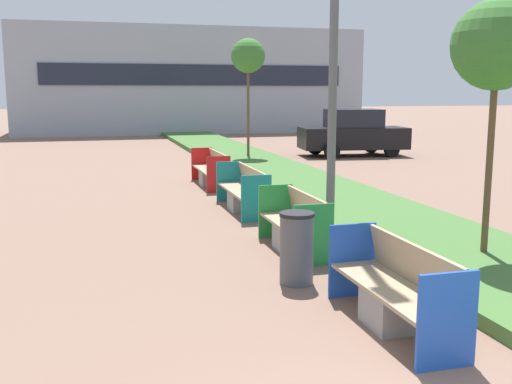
# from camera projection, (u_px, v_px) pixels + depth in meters

# --- Properties ---
(planter_grass_strip) EXTENTS (2.80, 120.00, 0.18)m
(planter_grass_strip) POSITION_uv_depth(u_px,v_px,m) (308.00, 187.00, 15.61)
(planter_grass_strip) COLOR #426B33
(planter_grass_strip) RESTS_ON ground
(building_backdrop) EXTENTS (21.08, 7.15, 6.35)m
(building_backdrop) POSITION_uv_depth(u_px,v_px,m) (188.00, 81.00, 38.42)
(building_backdrop) COLOR #939EAD
(building_backdrop) RESTS_ON ground
(bench_blue_frame) EXTENTS (0.65, 2.14, 0.94)m
(bench_blue_frame) POSITION_uv_depth(u_px,v_px,m) (395.00, 295.00, 6.56)
(bench_blue_frame) COLOR gray
(bench_blue_frame) RESTS_ON ground
(bench_green_frame) EXTENTS (0.65, 1.93, 0.94)m
(bench_green_frame) POSITION_uv_depth(u_px,v_px,m) (295.00, 228.00, 9.76)
(bench_green_frame) COLOR gray
(bench_green_frame) RESTS_ON ground
(bench_teal_frame) EXTENTS (0.65, 2.41, 0.94)m
(bench_teal_frame) POSITION_uv_depth(u_px,v_px,m) (244.00, 193.00, 13.00)
(bench_teal_frame) COLOR gray
(bench_teal_frame) RESTS_ON ground
(bench_red_frame) EXTENTS (0.65, 2.41, 0.94)m
(bench_red_frame) POSITION_uv_depth(u_px,v_px,m) (211.00, 172.00, 16.42)
(bench_red_frame) COLOR gray
(bench_red_frame) RESTS_ON ground
(litter_bin) EXTENTS (0.47, 0.47, 0.98)m
(litter_bin) POSITION_uv_depth(u_px,v_px,m) (297.00, 248.00, 8.04)
(litter_bin) COLOR #4C4F51
(litter_bin) RESTS_ON ground
(sapling_tree_near) EXTENTS (1.30, 1.30, 3.88)m
(sapling_tree_near) POSITION_uv_depth(u_px,v_px,m) (497.00, 46.00, 8.54)
(sapling_tree_near) COLOR brown
(sapling_tree_near) RESTS_ON ground
(sapling_tree_far) EXTENTS (1.25, 1.25, 4.47)m
(sapling_tree_far) POSITION_uv_depth(u_px,v_px,m) (248.00, 57.00, 21.79)
(sapling_tree_far) COLOR brown
(sapling_tree_far) RESTS_ON ground
(parked_car_distant) EXTENTS (4.39, 2.29, 1.86)m
(parked_car_distant) POSITION_uv_depth(u_px,v_px,m) (353.00, 133.00, 23.88)
(parked_car_distant) COLOR black
(parked_car_distant) RESTS_ON ground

